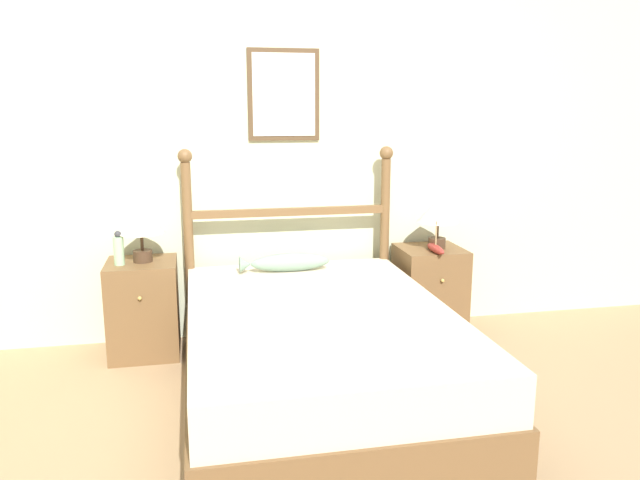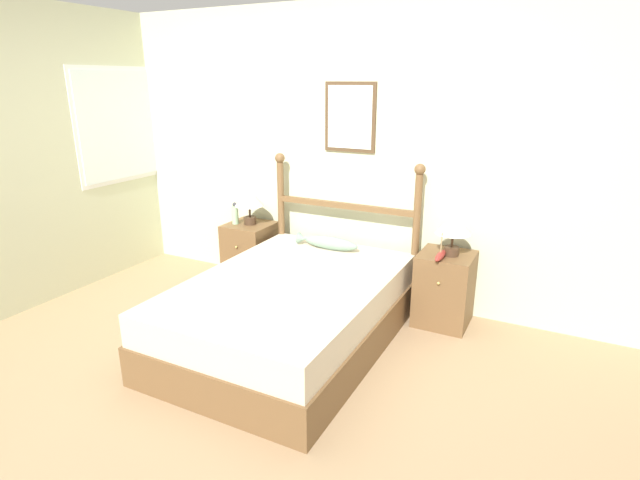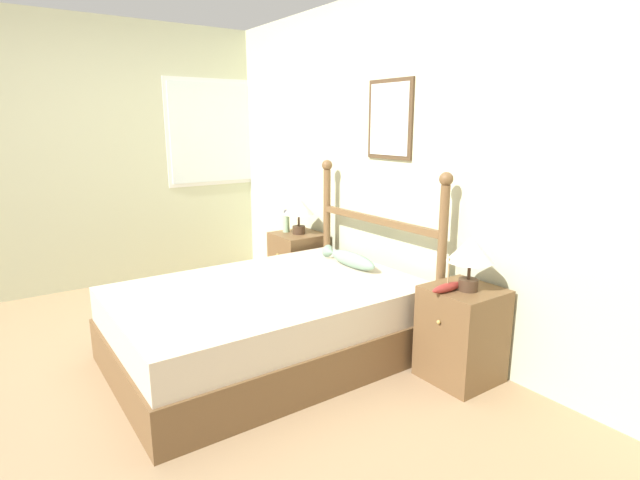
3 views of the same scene
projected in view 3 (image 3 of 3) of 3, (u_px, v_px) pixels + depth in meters
ground_plane at (171, 368)px, 3.31m from camera, size 16.00×16.00×0.00m
wall_back at (374, 162)px, 3.98m from camera, size 6.40×0.08×2.55m
wall_left at (90, 156)px, 4.73m from camera, size 0.08×6.40×2.55m
bed at (268, 323)px, 3.41m from camera, size 1.37×2.00×0.51m
headboard at (377, 238)px, 3.84m from camera, size 1.40×0.09×1.28m
nightstand_left at (298, 265)px, 4.63m from camera, size 0.42×0.44×0.60m
nightstand_right at (462, 334)px, 3.12m from camera, size 0.42×0.44×0.60m
table_lamp_left at (299, 208)px, 4.49m from camera, size 0.28×0.28×0.33m
table_lamp_right at (470, 252)px, 2.96m from camera, size 0.28×0.28×0.33m
bottle at (286, 222)px, 4.60m from camera, size 0.06×0.06×0.21m
model_boat at (448, 287)px, 2.98m from camera, size 0.06×0.26×0.21m
fish_pillow at (350, 259)px, 3.80m from camera, size 0.57×0.11×0.12m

